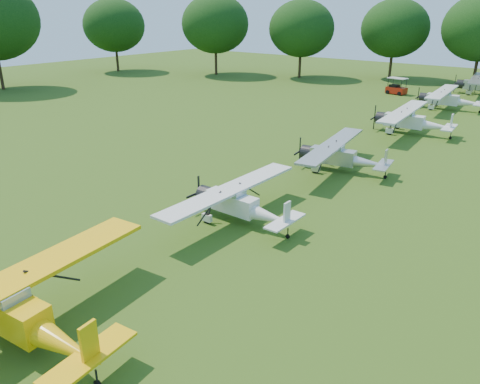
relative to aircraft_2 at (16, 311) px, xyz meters
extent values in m
plane|color=#254B12|center=(0.08, 13.86, -1.38)|extent=(160.00, 160.00, 0.00)
cylinder|color=black|center=(-2.04, 70.60, 0.99)|extent=(0.44, 0.44, 4.74)
cylinder|color=black|center=(-14.67, 70.40, 0.87)|extent=(0.44, 0.44, 4.49)
ellipsoid|color=black|center=(-14.67, 70.40, 6.35)|extent=(10.47, 10.47, 8.90)
cylinder|color=black|center=(-26.82, 62.36, 0.84)|extent=(0.44, 0.44, 4.44)
ellipsoid|color=black|center=(-26.82, 62.36, 6.27)|extent=(10.36, 10.36, 8.80)
cylinder|color=black|center=(-40.08, 56.78, 1.01)|extent=(0.44, 0.44, 4.77)
ellipsoid|color=black|center=(-40.08, 56.78, 6.85)|extent=(11.14, 11.14, 9.47)
cylinder|color=black|center=(-56.95, 49.16, 0.90)|extent=(0.44, 0.44, 4.56)
ellipsoid|color=black|center=(-56.95, 49.16, 6.47)|extent=(10.64, 10.64, 9.04)
cylinder|color=black|center=(-53.61, 26.36, 1.30)|extent=(0.44, 0.44, 5.35)
cube|color=#FFBD0A|center=(-0.56, -0.06, -0.20)|extent=(3.68, 1.44, 1.18)
cone|color=#FFBD0A|center=(2.45, 0.26, -0.37)|extent=(3.23, 1.34, 1.01)
cube|color=#8CA5B2|center=(-0.67, -0.07, 0.42)|extent=(1.89, 1.22, 0.62)
cube|color=#FFBD0A|center=(-0.67, -0.07, 0.70)|extent=(2.89, 11.99, 0.16)
cube|color=#FFBD0A|center=(3.57, 0.38, 0.19)|extent=(0.18, 0.63, 1.46)
cube|color=#FFBD0A|center=(3.46, 0.37, -0.31)|extent=(1.28, 3.22, 0.10)
cylinder|color=black|center=(-1.60, 1.24, -1.04)|extent=(0.69, 0.25, 0.67)
cylinder|color=black|center=(3.68, 0.40, -1.24)|extent=(0.28, 0.12, 0.27)
cube|color=silver|center=(-0.72, 12.37, -0.38)|extent=(3.05, 0.92, 1.00)
cone|color=silver|center=(1.85, 12.35, -0.52)|extent=(2.67, 0.87, 0.86)
cube|color=#8CA5B2|center=(-0.81, 12.37, 0.15)|extent=(1.53, 0.88, 0.52)
cylinder|color=black|center=(-2.53, 12.38, -0.38)|extent=(0.86, 0.99, 0.99)
cube|color=black|center=(-3.14, 12.38, -0.38)|extent=(0.06, 0.11, 2.00)
cube|color=silver|center=(-0.81, 12.37, 0.38)|extent=(1.43, 10.09, 0.13)
cube|color=silver|center=(2.80, 12.35, -0.04)|extent=(0.10, 0.52, 1.24)
cube|color=silver|center=(2.70, 12.35, -0.47)|extent=(0.82, 2.67, 0.09)
cylinder|color=black|center=(-1.49, 11.18, -1.09)|extent=(0.57, 0.16, 0.57)
cylinder|color=black|center=(-1.47, 13.56, -1.09)|extent=(0.57, 0.16, 0.57)
cylinder|color=black|center=(2.89, 12.35, -1.26)|extent=(0.23, 0.08, 0.23)
cube|color=silver|center=(-0.36, 23.29, -0.34)|extent=(3.26, 1.41, 1.03)
cone|color=silver|center=(2.26, 23.70, -0.49)|extent=(2.86, 1.30, 0.89)
cube|color=#8CA5B2|center=(-0.46, 23.27, 0.20)|extent=(1.70, 1.14, 0.54)
cylinder|color=black|center=(-2.21, 22.99, -0.34)|extent=(1.03, 1.15, 1.02)
cube|color=black|center=(-2.84, 22.89, -0.34)|extent=(0.08, 0.13, 2.07)
cube|color=silver|center=(-0.46, 23.27, 0.44)|extent=(3.04, 10.52, 0.14)
cube|color=silver|center=(3.24, 23.85, 0.00)|extent=(0.18, 0.55, 1.28)
cube|color=silver|center=(3.14, 23.84, -0.44)|extent=(1.26, 2.85, 0.09)
cylinder|color=black|center=(-0.94, 21.95, -1.08)|extent=(0.61, 0.25, 0.59)
cylinder|color=black|center=(-1.33, 24.38, -1.08)|extent=(0.61, 0.25, 0.59)
cylinder|color=black|center=(3.33, 23.87, -1.26)|extent=(0.25, 0.11, 0.24)
cube|color=silver|center=(-0.18, 36.82, -0.24)|extent=(3.54, 1.32, 1.13)
cone|color=silver|center=(2.73, 37.07, -0.40)|extent=(3.10, 1.23, 0.97)
cube|color=#8CA5B2|center=(-0.28, 36.81, 0.35)|extent=(1.81, 1.14, 0.59)
cylinder|color=black|center=(-2.22, 36.64, -0.24)|extent=(1.07, 1.20, 1.12)
cube|color=black|center=(-2.92, 36.58, -0.24)|extent=(0.08, 0.13, 2.27)
cube|color=silver|center=(-0.28, 36.81, 0.62)|extent=(2.56, 11.55, 0.15)
cube|color=silver|center=(3.81, 37.17, 0.14)|extent=(0.16, 0.60, 1.41)
cube|color=silver|center=(3.70, 37.16, -0.35)|extent=(1.18, 3.09, 0.10)
cylinder|color=black|center=(-0.92, 35.40, -1.05)|extent=(0.66, 0.23, 0.65)
cylinder|color=black|center=(-1.15, 38.09, -1.05)|extent=(0.66, 0.23, 0.65)
cylinder|color=black|center=(3.92, 37.18, -1.25)|extent=(0.27, 0.11, 0.26)
cube|color=silver|center=(-0.65, 50.26, -0.27)|extent=(3.45, 1.30, 1.11)
cone|color=silver|center=(2.18, 50.52, -0.43)|extent=(3.02, 1.21, 0.95)
cube|color=#8CA5B2|center=(-0.76, 50.25, 0.31)|extent=(1.77, 1.12, 0.58)
cylinder|color=black|center=(-2.65, 50.08, -0.27)|extent=(1.04, 1.18, 1.10)
cube|color=black|center=(-3.33, 50.02, -0.27)|extent=(0.07, 0.13, 2.21)
cube|color=silver|center=(-0.76, 50.25, 0.57)|extent=(2.52, 11.26, 0.15)
cube|color=silver|center=(3.12, 50.60, -0.38)|extent=(1.16, 3.02, 0.09)
cylinder|color=black|center=(-1.37, 48.88, -1.06)|extent=(0.64, 0.22, 0.63)
cylinder|color=black|center=(-1.61, 51.50, -1.06)|extent=(0.64, 0.22, 0.63)
cylinder|color=black|center=(3.33, 50.62, -1.25)|extent=(0.26, 0.11, 0.25)
cube|color=silver|center=(0.18, 63.27, -0.19)|extent=(3.71, 1.57, 1.18)
cube|color=#8CA5B2|center=(0.06, 63.25, 0.42)|extent=(1.93, 1.28, 0.62)
cylinder|color=black|center=(-1.94, 62.97, -0.19)|extent=(1.17, 1.30, 1.17)
cube|color=black|center=(-2.66, 62.87, -0.19)|extent=(0.09, 0.14, 2.36)
cube|color=silver|center=(0.06, 63.25, 0.71)|extent=(3.30, 12.04, 0.16)
cylinder|color=black|center=(-0.52, 61.75, -1.04)|extent=(0.69, 0.27, 0.68)
cylinder|color=black|center=(-0.91, 64.54, -1.04)|extent=(0.69, 0.27, 0.68)
cube|color=#A51A0B|center=(-8.33, 56.65, -0.86)|extent=(2.72, 1.78, 0.80)
cube|color=black|center=(-8.67, 56.71, -0.40)|extent=(1.23, 1.42, 0.52)
cube|color=silver|center=(-8.33, 56.65, 0.72)|extent=(2.63, 1.87, 0.09)
cylinder|color=black|center=(-9.30, 56.09, -1.12)|extent=(0.53, 0.24, 0.51)
cylinder|color=black|center=(-9.07, 57.50, -1.12)|extent=(0.53, 0.24, 0.51)
cylinder|color=black|center=(-7.60, 55.81, -1.12)|extent=(0.53, 0.24, 0.51)
cylinder|color=black|center=(-7.37, 57.21, -1.12)|extent=(0.53, 0.24, 0.51)
camera|label=1|loc=(13.92, -5.66, 9.45)|focal=35.00mm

